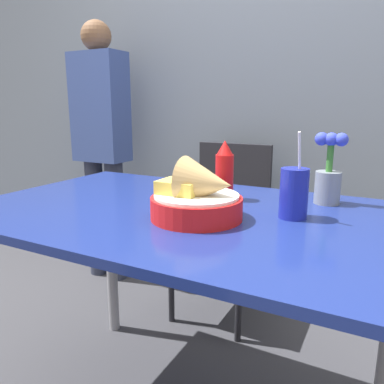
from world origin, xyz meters
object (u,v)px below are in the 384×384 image
(food_basket, at_px, (199,197))
(chair_far_window, at_px, (227,214))
(ketchup_bottle, at_px, (224,171))
(flower_vase, at_px, (329,175))
(drink_cup, at_px, (294,195))
(person_standing, at_px, (102,138))

(food_basket, bearing_deg, chair_far_window, 107.54)
(ketchup_bottle, distance_m, flower_vase, 0.32)
(ketchup_bottle, height_order, drink_cup, drink_cup)
(ketchup_bottle, relative_size, flower_vase, 0.87)
(drink_cup, height_order, flower_vase, drink_cup)
(chair_far_window, relative_size, food_basket, 3.54)
(chair_far_window, height_order, ketchup_bottle, ketchup_bottle)
(chair_far_window, bearing_deg, person_standing, -179.48)
(food_basket, bearing_deg, drink_cup, 30.20)
(food_basket, relative_size, person_standing, 0.16)
(food_basket, distance_m, flower_vase, 0.44)
(food_basket, height_order, ketchup_bottle, ketchup_bottle)
(drink_cup, relative_size, flower_vase, 1.07)
(ketchup_bottle, bearing_deg, person_standing, 149.14)
(drink_cup, relative_size, person_standing, 0.15)
(chair_far_window, xyz_separation_m, drink_cup, (0.50, -0.76, 0.32))
(flower_vase, bearing_deg, drink_cup, -105.66)
(person_standing, bearing_deg, chair_far_window, 0.52)
(ketchup_bottle, relative_size, drink_cup, 0.82)
(ketchup_bottle, relative_size, person_standing, 0.12)
(food_basket, xyz_separation_m, ketchup_bottle, (-0.03, 0.24, 0.03))
(chair_far_window, bearing_deg, flower_vase, -44.39)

